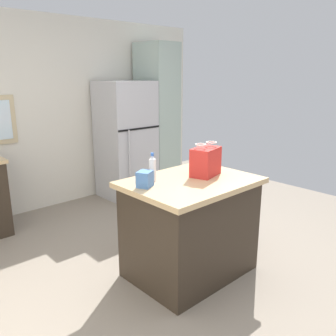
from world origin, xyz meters
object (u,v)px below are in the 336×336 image
refrigerator (126,140)px  tall_cabinet (157,118)px  small_box (145,179)px  bottle (152,168)px  shopping_bag (206,161)px  kitchen_island (190,227)px

refrigerator → tall_cabinet: tall_cabinet is taller
small_box → bottle: (0.15, 0.08, 0.05)m
small_box → bottle: bearing=28.5°
refrigerator → small_box: bearing=-122.4°
shopping_bag → kitchen_island: bearing=-176.8°
shopping_bag → bottle: 0.51m
refrigerator → shopping_bag: size_ratio=5.21×
shopping_bag → bottle: size_ratio=1.31×
refrigerator → bottle: 2.30m
small_box → shopping_bag: bearing=-10.0°
kitchen_island → shopping_bag: (0.20, 0.01, 0.58)m
kitchen_island → refrigerator: bearing=68.0°
refrigerator → shopping_bag: (-0.68, -2.18, 0.18)m
tall_cabinet → small_box: bearing=-133.0°
kitchen_island → small_box: 0.68m
kitchen_island → bottle: bottle is taller
shopping_bag → small_box: shopping_bag is taller
refrigerator → shopping_bag: bearing=-107.4°
kitchen_island → bottle: 0.66m
kitchen_island → tall_cabinet: tall_cabinet is taller
kitchen_island → tall_cabinet: 2.74m
shopping_bag → refrigerator: bearing=72.6°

